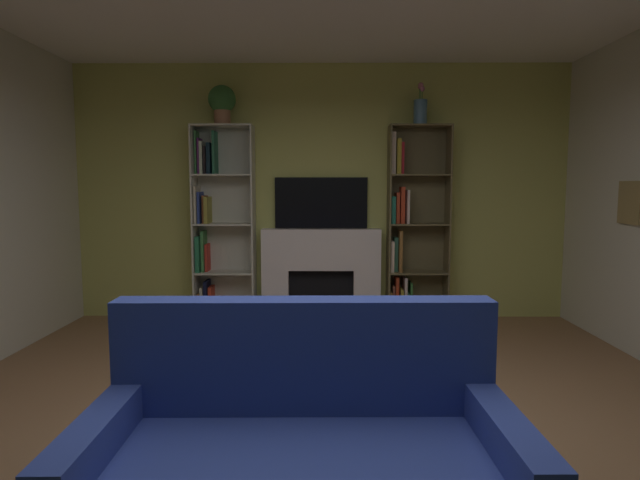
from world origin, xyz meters
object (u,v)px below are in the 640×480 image
at_px(couch, 303,476).
at_px(bookshelf_right, 410,229).
at_px(fireplace, 321,272).
at_px(vase_with_flowers, 420,111).
at_px(potted_plant, 222,102).
at_px(tv, 321,203).
at_px(bookshelf_left, 217,224).

bearing_deg(couch, bookshelf_right, 74.60).
height_order(fireplace, vase_with_flowers, vase_with_flowers).
xyz_separation_m(fireplace, potted_plant, (-1.08, -0.04, 1.89)).
bearing_deg(potted_plant, couch, -74.80).
distance_m(tv, potted_plant, 1.55).
height_order(fireplace, potted_plant, potted_plant).
relative_size(fireplace, vase_with_flowers, 3.17).
distance_m(tv, vase_with_flowers, 1.49).
bearing_deg(bookshelf_right, tv, 175.75).
relative_size(bookshelf_right, couch, 1.23).
relative_size(bookshelf_left, vase_with_flowers, 4.80).
distance_m(fireplace, couch, 3.82).
distance_m(fireplace, bookshelf_right, 1.11).
bearing_deg(potted_plant, tv, 6.33).
bearing_deg(potted_plant, vase_with_flowers, 0.00).
distance_m(tv, bookshelf_left, 1.19).
distance_m(potted_plant, vase_with_flowers, 2.17).
xyz_separation_m(fireplace, couch, (-0.06, -3.82, -0.23)).
xyz_separation_m(tv, couch, (-0.06, -3.89, -1.01)).
bearing_deg(tv, vase_with_flowers, -6.32).
bearing_deg(bookshelf_left, tv, 3.94).
bearing_deg(fireplace, tv, 90.00).
height_order(vase_with_flowers, couch, vase_with_flowers).
xyz_separation_m(bookshelf_left, bookshelf_right, (2.16, 0.01, -0.06)).
xyz_separation_m(fireplace, vase_with_flowers, (1.08, -0.04, 1.79)).
xyz_separation_m(bookshelf_right, vase_with_flowers, (0.09, -0.05, 1.31)).
relative_size(tv, bookshelf_right, 0.48).
bearing_deg(couch, vase_with_flowers, 73.19).
height_order(bookshelf_left, vase_with_flowers, vase_with_flowers).
bearing_deg(fireplace, vase_with_flowers, -2.35).
height_order(fireplace, couch, fireplace).
xyz_separation_m(bookshelf_right, potted_plant, (-2.08, -0.05, 1.40)).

